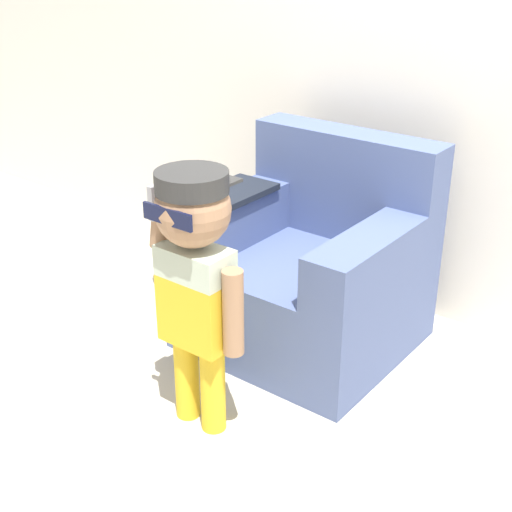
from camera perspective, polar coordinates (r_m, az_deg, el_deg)
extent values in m
plane|color=#BCB29E|center=(3.35, 6.30, -8.32)|extent=(10.00, 10.00, 0.00)
cube|color=silver|center=(3.48, 13.79, 15.49)|extent=(10.00, 0.05, 2.60)
cube|color=#475684|center=(3.39, 3.79, -3.47)|extent=(0.96, 0.89, 0.44)
cube|color=#475684|center=(3.47, 7.26, 5.74)|extent=(0.96, 0.20, 0.52)
cube|color=#475684|center=(3.37, -2.24, 2.81)|extent=(0.21, 0.69, 0.23)
cube|color=#475684|center=(2.99, 8.80, -0.52)|extent=(0.21, 0.69, 0.23)
cube|color=black|center=(3.33, -2.28, 4.92)|extent=(0.25, 0.49, 0.03)
cylinder|color=gold|center=(2.92, -5.55, -9.51)|extent=(0.10, 0.10, 0.38)
cylinder|color=gold|center=(2.84, -3.47, -10.51)|extent=(0.10, 0.10, 0.38)
cube|color=gold|center=(2.70, -4.76, -4.32)|extent=(0.28, 0.16, 0.28)
cube|color=#B7C6B2|center=(2.61, -4.91, -0.53)|extent=(0.28, 0.16, 0.12)
sphere|color=#997051|center=(2.53, -5.08, 3.72)|extent=(0.28, 0.28, 0.28)
cylinder|color=#2D2D2D|center=(2.49, -5.17, 5.94)|extent=(0.26, 0.26, 0.08)
cube|color=#2D2D2D|center=(2.59, -3.27, 6.09)|extent=(0.16, 0.12, 0.01)
cube|color=#0F1433|center=(2.44, -7.11, 3.15)|extent=(0.22, 0.01, 0.06)
cylinder|color=#997051|center=(2.58, -1.85, -4.56)|extent=(0.08, 0.08, 0.34)
cylinder|color=#997051|center=(2.67, -7.57, 2.59)|extent=(0.11, 0.08, 0.20)
cube|color=gray|center=(2.62, -7.94, 4.33)|extent=(0.02, 0.07, 0.13)
cylinder|color=beige|center=(3.94, -5.76, -2.75)|extent=(0.21, 0.21, 0.02)
cylinder|color=beige|center=(3.84, -5.91, 0.28)|extent=(0.06, 0.06, 0.48)
cylinder|color=beige|center=(3.74, -6.08, 3.74)|extent=(0.32, 0.32, 0.02)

